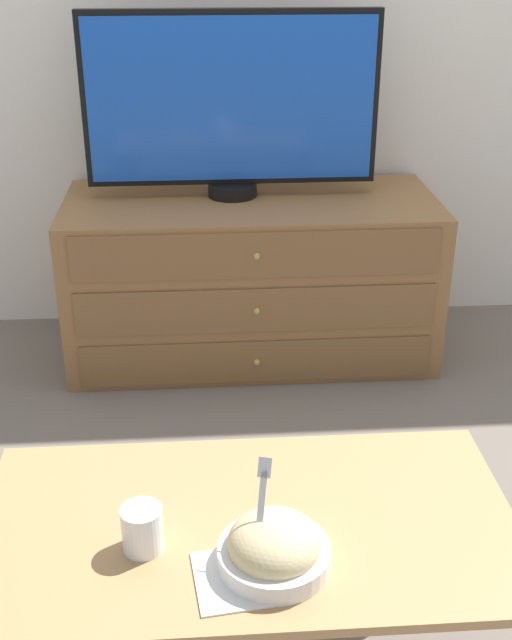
% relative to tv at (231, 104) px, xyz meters
% --- Properties ---
extents(ground_plane, '(12.00, 12.00, 0.00)m').
position_rel_tv_xyz_m(ground_plane, '(0.17, 0.26, -0.93)').
color(ground_plane, '#70665B').
extents(dresser, '(1.34, 0.60, 0.60)m').
position_rel_tv_xyz_m(dresser, '(0.06, -0.06, -0.63)').
color(dresser, olive).
rests_on(dresser, ground_plane).
extents(tv, '(1.03, 0.18, 0.64)m').
position_rel_tv_xyz_m(tv, '(0.00, 0.00, 0.00)').
color(tv, black).
rests_on(tv, dresser).
extents(coffee_table, '(1.05, 0.56, 0.44)m').
position_rel_tv_xyz_m(coffee_table, '(-0.04, -1.59, -0.55)').
color(coffee_table, tan).
rests_on(coffee_table, ground_plane).
extents(takeout_bowl, '(0.20, 0.20, 0.20)m').
position_rel_tv_xyz_m(takeout_bowl, '(-0.00, -1.72, -0.45)').
color(takeout_bowl, silver).
rests_on(takeout_bowl, coffee_table).
extents(drink_cup, '(0.08, 0.08, 0.09)m').
position_rel_tv_xyz_m(drink_cup, '(-0.24, -1.66, -0.45)').
color(drink_cup, '#9E6638').
rests_on(drink_cup, coffee_table).
extents(napkin, '(0.17, 0.17, 0.00)m').
position_rel_tv_xyz_m(napkin, '(-0.07, -1.75, -0.49)').
color(napkin, white).
rests_on(napkin, coffee_table).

